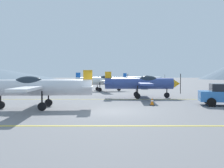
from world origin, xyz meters
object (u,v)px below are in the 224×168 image
(airplane_near, at_px, (37,87))
(traffic_cone_front, at_px, (152,101))
(airplane_back, at_px, (143,79))
(airplane_mid, at_px, (141,83))
(airplane_far, at_px, (101,81))

(airplane_near, bearing_deg, traffic_cone_front, 12.97)
(airplane_near, distance_m, airplane_back, 29.99)
(airplane_mid, bearing_deg, airplane_back, 82.39)
(airplane_back, height_order, traffic_cone_front, airplane_back)
(airplane_near, distance_m, traffic_cone_front, 8.26)
(airplane_back, bearing_deg, airplane_mid, -97.61)
(airplane_mid, height_order, airplane_far, same)
(airplane_mid, distance_m, traffic_cone_front, 6.16)
(airplane_near, relative_size, airplane_mid, 1.00)
(airplane_far, height_order, traffic_cone_front, airplane_far)
(airplane_near, bearing_deg, airplane_far, 79.00)
(airplane_mid, bearing_deg, traffic_cone_front, -89.57)
(airplane_mid, distance_m, airplane_back, 20.34)
(airplane_back, bearing_deg, airplane_near, -110.74)
(airplane_near, xyz_separation_m, airplane_mid, (7.92, 7.88, 0.00))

